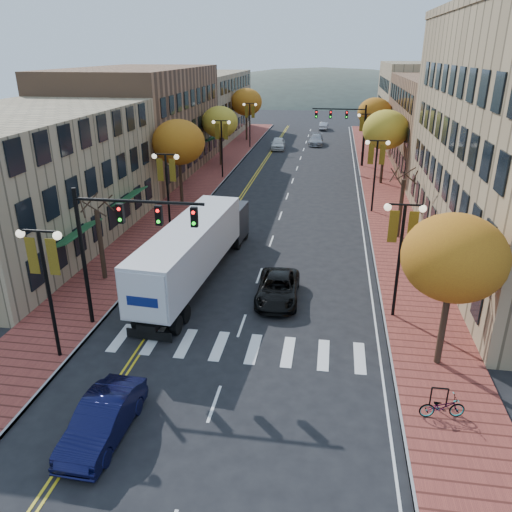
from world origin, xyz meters
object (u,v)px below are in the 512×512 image
at_px(semi_truck, 197,245).
at_px(black_suv, 278,289).
at_px(navy_sedan, 103,420).
at_px(bicycle, 442,407).

height_order(semi_truck, black_suv, semi_truck).
relative_size(navy_sedan, black_suv, 0.92).
bearing_deg(bicycle, semi_truck, 38.86).
xyz_separation_m(semi_truck, bicycle, (12.01, -10.57, -1.61)).
distance_m(black_suv, bicycle, 11.16).
bearing_deg(black_suv, navy_sedan, -115.12).
xyz_separation_m(semi_truck, black_suv, (4.96, -1.91, -1.54)).
distance_m(semi_truck, bicycle, 16.08).
relative_size(semi_truck, navy_sedan, 3.43).
xyz_separation_m(black_suv, bicycle, (7.05, -8.66, -0.08)).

